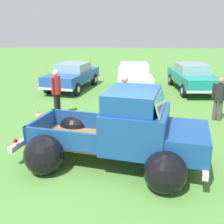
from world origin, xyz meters
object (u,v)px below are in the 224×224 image
at_px(vintage_pickup_truck, 125,135).
at_px(spectator_2, 124,98).
at_px(show_car_2, 192,76).
at_px(spectator_0, 219,97).
at_px(show_car_1, 134,75).
at_px(lane_cone_1, 39,118).
at_px(show_car_0, 73,75).
at_px(spectator_1, 56,90).

bearing_deg(vintage_pickup_truck, spectator_2, 103.92).
bearing_deg(show_car_2, spectator_2, -34.68).
height_order(show_car_2, spectator_2, spectator_2).
height_order(show_car_2, spectator_0, spectator_0).
relative_size(show_car_1, spectator_0, 2.85).
bearing_deg(lane_cone_1, show_car_0, 88.96).
relative_size(vintage_pickup_truck, show_car_1, 1.08).
distance_m(show_car_0, show_car_2, 6.55).
bearing_deg(vintage_pickup_truck, show_car_2, 79.50).
bearing_deg(show_car_0, show_car_2, 101.94).
relative_size(show_car_2, spectator_1, 2.61).
xyz_separation_m(show_car_1, lane_cone_1, (-3.50, -5.97, -0.47)).
relative_size(vintage_pickup_truck, spectator_2, 2.68).
distance_m(vintage_pickup_truck, spectator_2, 2.43).
distance_m(show_car_2, lane_cone_1, 8.87).
bearing_deg(show_car_0, spectator_1, 15.83).
bearing_deg(spectator_2, show_car_0, 35.52).
height_order(show_car_1, lane_cone_1, show_car_1).
bearing_deg(show_car_2, vintage_pickup_truck, -26.47).
xyz_separation_m(show_car_2, lane_cone_1, (-6.66, -5.85, -0.47)).
bearing_deg(spectator_0, show_car_1, -124.68).
relative_size(vintage_pickup_truck, spectator_0, 3.09).
relative_size(spectator_1, lane_cone_1, 2.84).
distance_m(show_car_0, spectator_2, 6.66).
bearing_deg(lane_cone_1, show_car_1, 59.65).
relative_size(spectator_2, lane_cone_1, 2.92).
distance_m(vintage_pickup_truck, show_car_2, 9.12).
distance_m(vintage_pickup_truck, spectator_0, 4.83).
xyz_separation_m(spectator_1, lane_cone_1, (-0.37, -1.23, -0.72)).
height_order(vintage_pickup_truck, show_car_2, vintage_pickup_truck).
relative_size(vintage_pickup_truck, show_car_0, 1.08).
bearing_deg(spectator_1, spectator_0, -159.87).
xyz_separation_m(spectator_1, spectator_2, (2.59, -1.31, 0.04)).
bearing_deg(show_car_2, spectator_1, -56.43).
relative_size(show_car_0, show_car_2, 0.98).
bearing_deg(show_car_2, lane_cone_1, -51.44).
relative_size(show_car_1, spectator_1, 2.55).
relative_size(spectator_1, spectator_2, 0.97).
bearing_deg(spectator_1, lane_cone_1, 96.47).
xyz_separation_m(vintage_pickup_truck, show_car_2, (3.67, 8.35, 0.03)).
bearing_deg(show_car_0, lane_cone_1, 11.64).
bearing_deg(lane_cone_1, spectator_0, 8.08).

